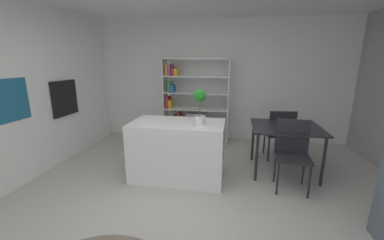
# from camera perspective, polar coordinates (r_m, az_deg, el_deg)

# --- Properties ---
(ground_plane) EXTENTS (8.44, 8.44, 0.00)m
(ground_plane) POSITION_cam_1_polar(r_m,az_deg,el_deg) (3.17, -2.04, -19.70)
(ground_plane) COLOR beige
(back_partition) EXTENTS (6.15, 0.06, 2.65)m
(back_partition) POSITION_cam_1_polar(r_m,az_deg,el_deg) (5.42, 4.19, 9.38)
(back_partition) COLOR white
(back_partition) RESTS_ON ground_plane
(built_in_oven) EXTENTS (0.06, 0.60, 0.61)m
(built_in_oven) POSITION_cam_1_polar(r_m,az_deg,el_deg) (4.74, -28.49, 4.73)
(built_in_oven) COLOR black
(built_in_oven) RESTS_ON ground_plane
(kitchen_island) EXTENTS (1.38, 0.75, 0.88)m
(kitchen_island) POSITION_cam_1_polar(r_m,az_deg,el_deg) (3.62, -3.42, -7.30)
(kitchen_island) COLOR white
(kitchen_island) RESTS_ON ground_plane
(potted_plant_on_island) EXTENTS (0.18, 0.18, 0.51)m
(potted_plant_on_island) POSITION_cam_1_polar(r_m,az_deg,el_deg) (3.28, 1.92, 3.96)
(potted_plant_on_island) COLOR white
(potted_plant_on_island) RESTS_ON kitchen_island
(open_bookshelf) EXTENTS (1.41, 0.37, 1.83)m
(open_bookshelf) POSITION_cam_1_polar(r_m,az_deg,el_deg) (5.20, -0.35, 3.75)
(open_bookshelf) COLOR white
(open_bookshelf) RESTS_ON ground_plane
(dining_table) EXTENTS (1.04, 0.91, 0.77)m
(dining_table) POSITION_cam_1_polar(r_m,az_deg,el_deg) (4.00, 21.77, -2.49)
(dining_table) COLOR #232328
(dining_table) RESTS_ON ground_plane
(dining_chair_near) EXTENTS (0.47, 0.45, 0.97)m
(dining_chair_near) POSITION_cam_1_polar(r_m,az_deg,el_deg) (3.59, 23.15, -6.32)
(dining_chair_near) COLOR #232328
(dining_chair_near) RESTS_ON ground_plane
(dining_chair_far) EXTENTS (0.49, 0.49, 0.93)m
(dining_chair_far) POSITION_cam_1_polar(r_m,az_deg,el_deg) (4.48, 20.57, -2.46)
(dining_chair_far) COLOR #232328
(dining_chair_far) RESTS_ON ground_plane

